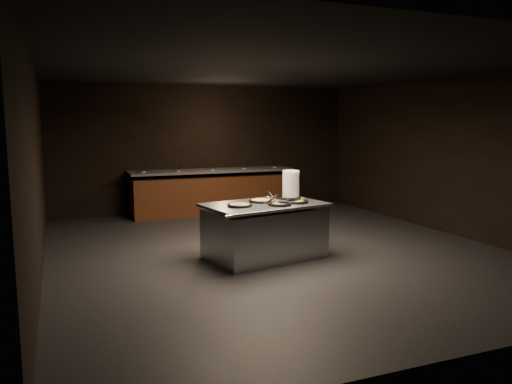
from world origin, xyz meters
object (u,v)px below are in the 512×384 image
at_px(serving_counter, 265,232).
at_px(pan_cheese_whole, 261,201).
at_px(plate_stack, 291,185).
at_px(pan_veggie_whole, 240,205).

xyz_separation_m(serving_counter, pan_cheese_whole, (-0.00, 0.16, 0.46)).
bearing_deg(serving_counter, pan_cheese_whole, 79.71).
relative_size(plate_stack, pan_veggie_whole, 1.22).
distance_m(serving_counter, pan_veggie_whole, 0.65).
xyz_separation_m(pan_veggie_whole, pan_cheese_whole, (0.44, 0.27, -0.00)).
height_order(plate_stack, pan_cheese_whole, plate_stack).
xyz_separation_m(plate_stack, pan_cheese_whole, (-0.57, -0.11, -0.20)).
xyz_separation_m(serving_counter, plate_stack, (0.57, 0.27, 0.66)).
relative_size(pan_veggie_whole, pan_cheese_whole, 1.00).
distance_m(serving_counter, plate_stack, 0.91).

